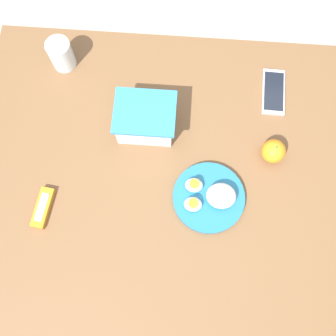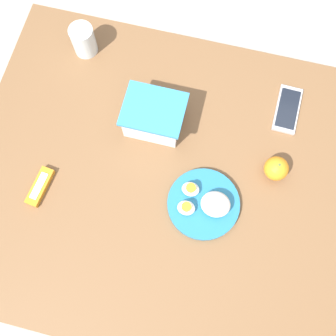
% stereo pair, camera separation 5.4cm
% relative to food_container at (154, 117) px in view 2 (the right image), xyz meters
% --- Properties ---
extents(ground_plane, '(10.00, 10.00, 0.00)m').
position_rel_food_container_xyz_m(ground_plane, '(0.06, -0.16, -0.82)').
color(ground_plane, '#B2A899').
extents(table, '(1.10, 0.95, 0.78)m').
position_rel_food_container_xyz_m(table, '(0.06, -0.16, -0.14)').
color(table, brown).
rests_on(table, ground_plane).
extents(food_container, '(0.17, 0.14, 0.10)m').
position_rel_food_container_xyz_m(food_container, '(0.00, 0.00, 0.00)').
color(food_container, white).
rests_on(food_container, table).
extents(orange_fruit, '(0.07, 0.07, 0.07)m').
position_rel_food_container_xyz_m(orange_fruit, '(0.37, -0.06, -0.01)').
color(orange_fruit, orange).
rests_on(orange_fruit, table).
extents(rice_plate, '(0.20, 0.20, 0.06)m').
position_rel_food_container_xyz_m(rice_plate, '(0.20, -0.21, -0.03)').
color(rice_plate, teal).
rests_on(rice_plate, table).
extents(candy_bar, '(0.05, 0.12, 0.02)m').
position_rel_food_container_xyz_m(candy_bar, '(-0.26, -0.27, -0.04)').
color(candy_bar, orange).
rests_on(candy_bar, table).
extents(cell_phone, '(0.07, 0.15, 0.01)m').
position_rel_food_container_xyz_m(cell_phone, '(0.38, 0.14, -0.04)').
color(cell_phone, '#ADADB2').
rests_on(cell_phone, table).
extents(drinking_glass, '(0.07, 0.07, 0.10)m').
position_rel_food_container_xyz_m(drinking_glass, '(-0.27, 0.19, 0.00)').
color(drinking_glass, silver).
rests_on(drinking_glass, table).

